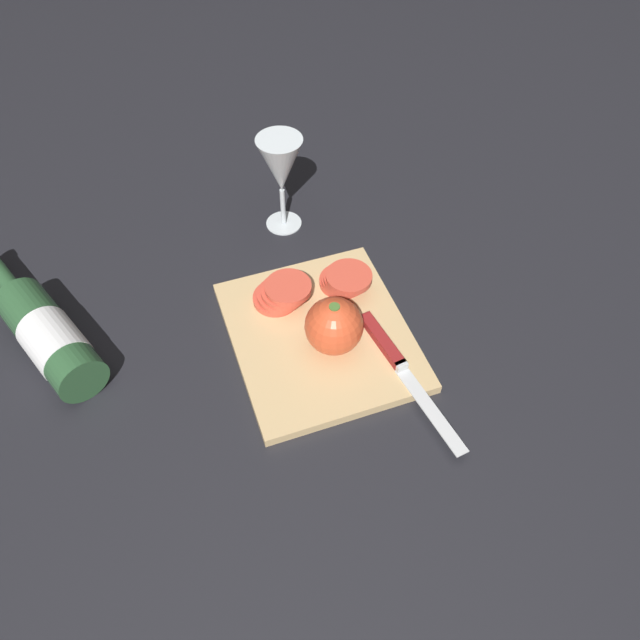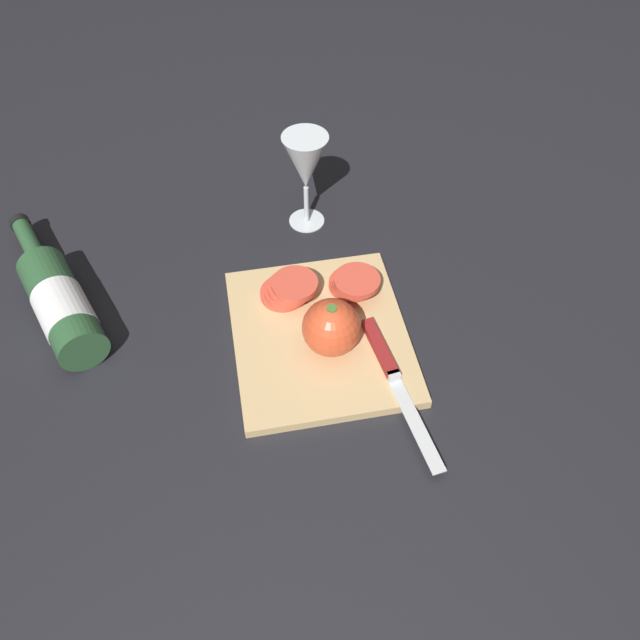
{
  "view_description": "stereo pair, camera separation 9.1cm",
  "coord_description": "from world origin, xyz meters",
  "px_view_note": "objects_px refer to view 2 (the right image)",
  "views": [
    {
      "loc": [
        -0.49,
        0.21,
        0.77
      ],
      "look_at": [
        0.07,
        0.01,
        0.05
      ],
      "focal_mm": 35.0,
      "sensor_mm": 36.0,
      "label": 1
    },
    {
      "loc": [
        -0.51,
        0.12,
        0.77
      ],
      "look_at": [
        0.07,
        0.01,
        0.05
      ],
      "focal_mm": 35.0,
      "sensor_mm": 36.0,
      "label": 2
    }
  ],
  "objects_px": {
    "tomato_slice_stack_far": "(289,289)",
    "tomato_slice_stack_near": "(354,282)",
    "whole_tomato": "(334,327)",
    "knife": "(387,362)",
    "wine_bottle": "(59,302)",
    "wine_glass": "(306,166)"
  },
  "relations": [
    {
      "from": "wine_glass",
      "to": "knife",
      "type": "bearing_deg",
      "value": -170.47
    },
    {
      "from": "tomato_slice_stack_near",
      "to": "tomato_slice_stack_far",
      "type": "relative_size",
      "value": 1.03
    },
    {
      "from": "whole_tomato",
      "to": "knife",
      "type": "distance_m",
      "value": 0.09
    },
    {
      "from": "wine_bottle",
      "to": "whole_tomato",
      "type": "height_order",
      "value": "whole_tomato"
    },
    {
      "from": "knife",
      "to": "tomato_slice_stack_near",
      "type": "xyz_separation_m",
      "value": [
        0.15,
        0.02,
        0.01
      ]
    },
    {
      "from": "wine_bottle",
      "to": "knife",
      "type": "bearing_deg",
      "value": -112.23
    },
    {
      "from": "whole_tomato",
      "to": "tomato_slice_stack_far",
      "type": "relative_size",
      "value": 0.96
    },
    {
      "from": "wine_glass",
      "to": "tomato_slice_stack_near",
      "type": "distance_m",
      "value": 0.22
    },
    {
      "from": "knife",
      "to": "tomato_slice_stack_far",
      "type": "relative_size",
      "value": 2.87
    },
    {
      "from": "tomato_slice_stack_far",
      "to": "wine_bottle",
      "type": "bearing_deg",
      "value": 84.11
    },
    {
      "from": "tomato_slice_stack_near",
      "to": "tomato_slice_stack_far",
      "type": "xyz_separation_m",
      "value": [
        0.01,
        0.1,
        0.0
      ]
    },
    {
      "from": "tomato_slice_stack_far",
      "to": "tomato_slice_stack_near",
      "type": "bearing_deg",
      "value": -93.03
    },
    {
      "from": "wine_glass",
      "to": "tomato_slice_stack_near",
      "type": "height_order",
      "value": "wine_glass"
    },
    {
      "from": "knife",
      "to": "wine_bottle",
      "type": "bearing_deg",
      "value": -120.13
    },
    {
      "from": "wine_glass",
      "to": "whole_tomato",
      "type": "distance_m",
      "value": 0.31
    },
    {
      "from": "tomato_slice_stack_near",
      "to": "tomato_slice_stack_far",
      "type": "height_order",
      "value": "same"
    },
    {
      "from": "wine_glass",
      "to": "whole_tomato",
      "type": "xyz_separation_m",
      "value": [
        -0.3,
        0.01,
        -0.06
      ]
    },
    {
      "from": "wine_bottle",
      "to": "whole_tomato",
      "type": "bearing_deg",
      "value": -109.64
    },
    {
      "from": "tomato_slice_stack_near",
      "to": "wine_bottle",
      "type": "bearing_deg",
      "value": 84.76
    },
    {
      "from": "wine_bottle",
      "to": "tomato_slice_stack_far",
      "type": "height_order",
      "value": "wine_bottle"
    },
    {
      "from": "wine_bottle",
      "to": "knife",
      "type": "relative_size",
      "value": 1.27
    },
    {
      "from": "wine_glass",
      "to": "whole_tomato",
      "type": "bearing_deg",
      "value": 177.97
    }
  ]
}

